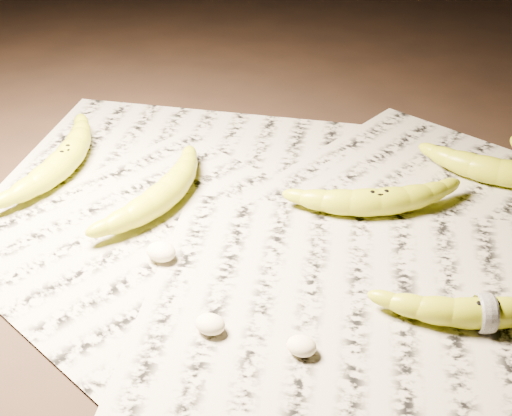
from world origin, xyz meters
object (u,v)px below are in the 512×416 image
at_px(banana_center, 378,199).
at_px(banana_upper_a, 499,169).
at_px(banana_taped, 485,310).
at_px(banana_left_a, 65,158).
at_px(banana_left_b, 165,191).

xyz_separation_m(banana_center, banana_upper_a, (0.12, 0.14, 0.00)).
bearing_deg(banana_upper_a, banana_center, -134.84).
bearing_deg(banana_taped, banana_left_a, 146.75).
bearing_deg(banana_upper_a, banana_left_a, -160.85).
bearing_deg(banana_left_b, banana_center, -66.55).
bearing_deg(banana_upper_a, banana_left_b, -150.66).
height_order(banana_left_a, banana_center, banana_left_a).
relative_size(banana_left_b, banana_taped, 0.99).
height_order(banana_left_b, banana_upper_a, banana_left_b).
height_order(banana_left_b, banana_center, banana_left_b).
xyz_separation_m(banana_taped, banana_upper_a, (-0.04, 0.29, 0.00)).
distance_m(banana_taped, banana_upper_a, 0.29).
xyz_separation_m(banana_left_b, banana_center, (0.25, 0.10, -0.00)).
bearing_deg(banana_left_a, banana_center, -90.22).
distance_m(banana_center, banana_taped, 0.22).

